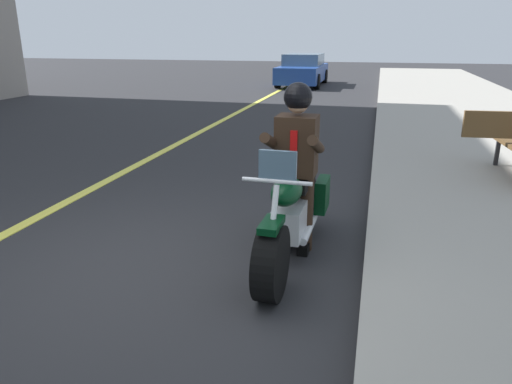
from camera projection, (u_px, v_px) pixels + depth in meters
ground_plane at (148, 273)px, 4.55m from camera, size 80.00×80.00×0.00m
motorcycle_main at (291, 215)px, 4.76m from camera, size 2.21×0.61×1.26m
rider_main at (296, 154)px, 4.75m from camera, size 0.62×0.55×1.74m
car_silver at (303, 70)px, 21.67m from camera, size 4.60×1.92×1.40m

